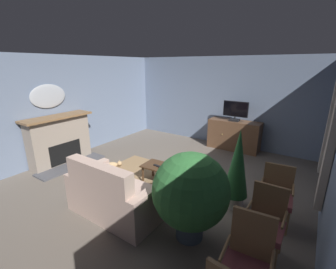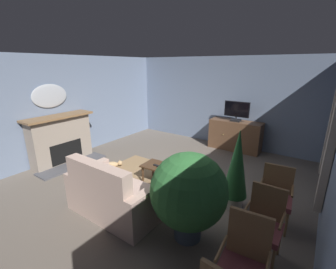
# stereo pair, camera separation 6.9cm
# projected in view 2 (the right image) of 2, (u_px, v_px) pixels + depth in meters

# --- Properties ---
(ground_plane) EXTENTS (6.51, 7.35, 0.04)m
(ground_plane) POSITION_uv_depth(u_px,v_px,m) (154.00, 185.00, 4.89)
(ground_plane) COLOR #665B51
(wall_back) EXTENTS (6.51, 0.10, 2.71)m
(wall_back) POSITION_uv_depth(u_px,v_px,m) (220.00, 101.00, 7.17)
(wall_back) COLOR slate
(wall_back) RESTS_ON ground_plane
(wall_left) EXTENTS (0.10, 7.35, 2.71)m
(wall_left) POSITION_uv_depth(u_px,v_px,m) (65.00, 108.00, 6.12)
(wall_left) COLOR slate
(wall_left) RESTS_ON ground_plane
(curtain_panel_near) EXTENTS (0.10, 0.44, 2.28)m
(curtain_panel_near) POSITION_uv_depth(u_px,v_px,m) (333.00, 136.00, 3.24)
(curtain_panel_near) COLOR #B2A393
(curtain_panel_far) EXTENTS (0.10, 0.44, 2.28)m
(curtain_panel_far) POSITION_uv_depth(u_px,v_px,m) (333.00, 117.00, 4.42)
(curtain_panel_far) COLOR #B2A393
(rug_central) EXTENTS (2.13, 1.66, 0.01)m
(rug_central) POSITION_uv_depth(u_px,v_px,m) (145.00, 177.00, 5.21)
(rug_central) COLOR #8E704C
(rug_central) RESTS_ON ground_plane
(fireplace) EXTENTS (0.88, 1.71, 1.25)m
(fireplace) POSITION_uv_depth(u_px,v_px,m) (62.00, 141.00, 5.85)
(fireplace) COLOR #4C4C51
(fireplace) RESTS_ON ground_plane
(wall_mirror_oval) EXTENTS (0.06, 0.90, 0.58)m
(wall_mirror_oval) POSITION_uv_depth(u_px,v_px,m) (50.00, 96.00, 5.65)
(wall_mirror_oval) COLOR #B2B7BF
(tv_cabinet) EXTENTS (1.50, 0.54, 0.88)m
(tv_cabinet) POSITION_uv_depth(u_px,v_px,m) (235.00, 136.00, 6.81)
(tv_cabinet) COLOR #402A1C
(tv_cabinet) RESTS_ON ground_plane
(television) EXTENTS (0.72, 0.20, 0.58)m
(television) POSITION_uv_depth(u_px,v_px,m) (237.00, 111.00, 6.54)
(television) COLOR black
(television) RESTS_ON tv_cabinet
(coffee_table) EXTENTS (0.94, 0.52, 0.41)m
(coffee_table) POSITION_uv_depth(u_px,v_px,m) (163.00, 169.00, 4.79)
(coffee_table) COLOR #422B19
(coffee_table) RESTS_ON ground_plane
(tv_remote) EXTENTS (0.18, 0.07, 0.02)m
(tv_remote) POSITION_uv_depth(u_px,v_px,m) (157.00, 166.00, 4.80)
(tv_remote) COLOR black
(tv_remote) RESTS_ON coffee_table
(sofa_floral) EXTENTS (1.59, 0.88, 1.03)m
(sofa_floral) POSITION_uv_depth(u_px,v_px,m) (113.00, 195.00, 3.85)
(sofa_floral) COLOR #BC9E8E
(sofa_floral) RESTS_ON ground_plane
(side_chair_beside_plant) EXTENTS (0.52, 0.52, 1.03)m
(side_chair_beside_plant) POSITION_uv_depth(u_px,v_px,m) (244.00, 263.00, 2.32)
(side_chair_beside_plant) COLOR brown
(side_chair_beside_plant) RESTS_ON ground_plane
(side_chair_far_end) EXTENTS (0.47, 0.47, 0.97)m
(side_chair_far_end) POSITION_uv_depth(u_px,v_px,m) (263.00, 222.00, 2.94)
(side_chair_far_end) COLOR brown
(side_chair_far_end) RESTS_ON ground_plane
(side_chair_tucked_against_wall) EXTENTS (0.52, 0.50, 0.95)m
(side_chair_tucked_against_wall) POSITION_uv_depth(u_px,v_px,m) (275.00, 194.00, 3.58)
(side_chair_tucked_against_wall) COLOR brown
(side_chair_tucked_against_wall) RESTS_ON ground_plane
(potted_plant_tall_palm_by_window) EXTENTS (1.10, 1.10, 1.32)m
(potted_plant_tall_palm_by_window) POSITION_uv_depth(u_px,v_px,m) (189.00, 192.00, 3.19)
(potted_plant_tall_palm_by_window) COLOR #3D4C5B
(potted_plant_tall_palm_by_window) RESTS_ON ground_plane
(potted_plant_leafy_by_curtain) EXTENTS (0.43, 0.43, 1.45)m
(potted_plant_leafy_by_curtain) POSITION_uv_depth(u_px,v_px,m) (237.00, 167.00, 3.90)
(potted_plant_leafy_by_curtain) COLOR beige
(potted_plant_leafy_by_curtain) RESTS_ON ground_plane
(cat) EXTENTS (0.47, 0.51, 0.18)m
(cat) POSITION_uv_depth(u_px,v_px,m) (113.00, 165.00, 5.66)
(cat) COLOR tan
(cat) RESTS_ON ground_plane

